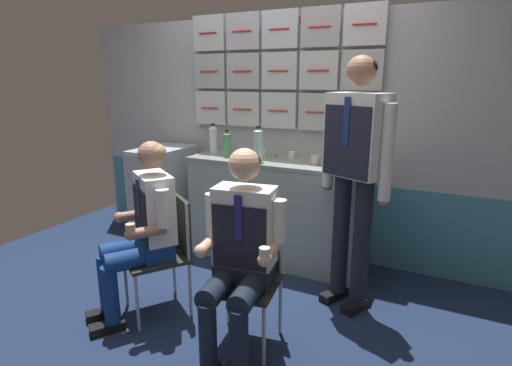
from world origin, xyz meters
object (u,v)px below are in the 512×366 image
at_px(water_bottle_blue_cap, 336,149).
at_px(espresso_cup_small, 274,155).
at_px(crew_member_left, 143,225).
at_px(service_trolley, 164,192).
at_px(folding_chair_right, 249,263).
at_px(crew_member_right, 240,248).
at_px(folding_chair_left, 168,242).
at_px(crew_member_standing, 355,162).

xyz_separation_m(water_bottle_blue_cap, espresso_cup_small, (-0.56, 0.03, -0.10)).
height_order(crew_member_left, water_bottle_blue_cap, crew_member_left).
bearing_deg(service_trolley, espresso_cup_small, 8.83).
height_order(folding_chair_right, crew_member_right, crew_member_right).
distance_m(folding_chair_left, crew_member_left, 0.23).
relative_size(crew_member_standing, water_bottle_blue_cap, 6.34).
distance_m(folding_chair_right, crew_member_standing, 0.99).
relative_size(folding_chair_left, folding_chair_right, 1.00).
height_order(service_trolley, water_bottle_blue_cap, water_bottle_blue_cap).
height_order(service_trolley, crew_member_right, crew_member_right).
distance_m(crew_member_left, folding_chair_right, 0.77).
bearing_deg(service_trolley, crew_member_left, -56.35).
bearing_deg(water_bottle_blue_cap, crew_member_left, -126.19).
relative_size(crew_member_left, crew_member_right, 0.99).
distance_m(service_trolley, crew_member_standing, 2.07).
height_order(folding_chair_left, folding_chair_right, same).
distance_m(crew_member_left, crew_member_right, 0.78).
xyz_separation_m(folding_chair_left, water_bottle_blue_cap, (0.84, 1.14, 0.55)).
height_order(water_bottle_blue_cap, espresso_cup_small, water_bottle_blue_cap).
relative_size(crew_member_left, crew_member_standing, 0.69).
distance_m(folding_chair_left, crew_member_right, 0.73).
bearing_deg(crew_member_left, service_trolley, 123.65).
distance_m(crew_member_standing, espresso_cup_small, 1.01).
distance_m(crew_member_right, crew_member_standing, 1.01).
bearing_deg(folding_chair_right, crew_member_right, -81.35).
height_order(folding_chair_right, espresso_cup_small, espresso_cup_small).
height_order(crew_member_left, crew_member_standing, crew_member_standing).
distance_m(service_trolley, folding_chair_right, 1.82).
relative_size(service_trolley, water_bottle_blue_cap, 3.44).
bearing_deg(folding_chair_left, service_trolley, 130.25).
bearing_deg(crew_member_left, espresso_cup_small, 74.30).
height_order(service_trolley, espresso_cup_small, espresso_cup_small).
relative_size(folding_chair_left, espresso_cup_small, 13.85).
relative_size(folding_chair_right, crew_member_standing, 0.47).
height_order(crew_member_left, folding_chair_right, crew_member_left).
height_order(crew_member_standing, espresso_cup_small, crew_member_standing).
bearing_deg(folding_chair_left, crew_member_standing, 29.26).
bearing_deg(crew_member_standing, folding_chair_right, -124.70).
height_order(crew_member_left, crew_member_right, crew_member_right).
relative_size(crew_member_right, espresso_cup_small, 20.79).
xyz_separation_m(service_trolley, folding_chair_right, (1.50, -1.03, -0.01)).
bearing_deg(folding_chair_right, espresso_cup_small, 107.75).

